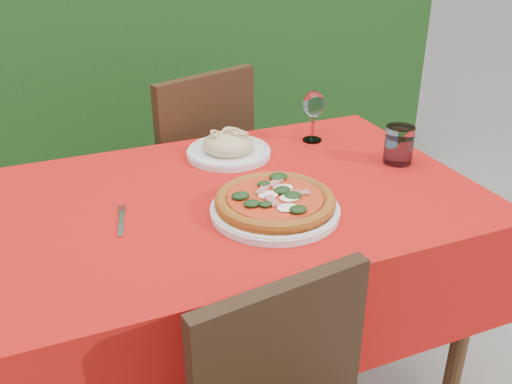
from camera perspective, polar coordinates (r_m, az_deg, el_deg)
name	(u,v)px	position (r m, az deg, el deg)	size (l,w,h in m)	color
hedge	(124,28)	(2.93, -13.09, 15.67)	(3.20, 0.55, 1.78)	black
dining_table	(243,240)	(1.62, -1.34, -4.80)	(1.26, 0.86, 0.75)	#492D17
chair_far	(193,170)	(2.22, -6.35, 2.24)	(0.53, 0.53, 0.93)	black
pizza_plate	(275,204)	(1.43, 1.92, -1.17)	(0.38, 0.38, 0.06)	silver
pasta_plate	(229,148)	(1.77, -2.76, 4.44)	(0.26, 0.26, 0.07)	silver
water_glass	(399,147)	(1.77, 14.08, 4.43)	(0.09, 0.09, 0.11)	silver
wine_glass	(314,106)	(1.87, 5.79, 8.55)	(0.07, 0.07, 0.17)	silver
fork	(121,223)	(1.43, -13.33, -3.07)	(0.02, 0.17, 0.00)	#B8B8BF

